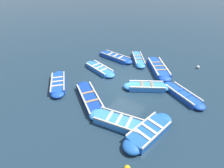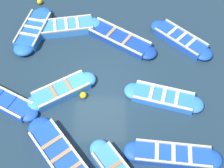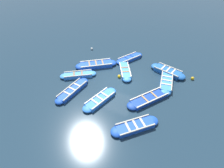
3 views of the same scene
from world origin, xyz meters
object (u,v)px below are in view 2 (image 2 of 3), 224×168
object	(u,v)px
boat_alongside	(173,155)
buoy_white_drifting	(40,2)
boat_outer_left	(119,38)
boat_mid_row	(62,91)
boat_near_quay	(67,27)
buoy_orange_near	(83,95)
boat_far_corner	(5,101)
boat_tucked	(181,39)
boat_end_of_row	(34,30)
boat_broadside	(62,158)
boat_outer_right	(163,97)

from	to	relation	value
boat_alongside	buoy_white_drifting	distance (m)	10.34
boat_outer_left	boat_alongside	bearing A→B (deg)	108.37
boat_mid_row	buoy_white_drifting	distance (m)	5.93
boat_near_quay	buoy_orange_near	distance (m)	4.05
boat_mid_row	boat_outer_left	xyz separation A→B (m)	(-2.36, -3.06, -0.03)
boat_far_corner	boat_outer_left	world-z (taller)	same
boat_tucked	boat_outer_left	size ratio (longest dim) A/B	0.80
boat_tucked	boat_alongside	xyz separation A→B (m)	(0.98, 5.74, -0.00)
boat_end_of_row	boat_far_corner	xyz separation A→B (m)	(0.54, 3.99, -0.05)
boat_near_quay	boat_end_of_row	size ratio (longest dim) A/B	1.03
boat_mid_row	boat_alongside	xyz separation A→B (m)	(-4.28, 2.74, -0.02)
boat_far_corner	buoy_white_drifting	world-z (taller)	boat_far_corner
boat_tucked	boat_mid_row	bearing A→B (deg)	29.68
boat_alongside	buoy_orange_near	bearing A→B (deg)	-37.22
boat_end_of_row	boat_broadside	xyz separation A→B (m)	(-2.01, 6.39, -0.01)
boat_mid_row	buoy_orange_near	distance (m)	0.91
boat_mid_row	boat_end_of_row	bearing A→B (deg)	-64.07
boat_tucked	buoy_orange_near	world-z (taller)	boat_tucked
boat_end_of_row	boat_broadside	distance (m)	6.70
boat_mid_row	boat_far_corner	distance (m)	2.30
boat_tucked	buoy_white_drifting	world-z (taller)	boat_tucked
boat_alongside	boat_end_of_row	world-z (taller)	boat_end_of_row
boat_outer_left	buoy_orange_near	size ratio (longest dim) A/B	13.62
boat_broadside	boat_outer_left	xyz separation A→B (m)	(-2.05, -5.95, -0.04)
boat_near_quay	boat_broadside	size ratio (longest dim) A/B	0.96
boat_tucked	boat_outer_right	bearing A→B (deg)	71.43
boat_mid_row	boat_broadside	size ratio (longest dim) A/B	0.84
boat_outer_right	boat_far_corner	distance (m)	6.42
boat_tucked	boat_outer_left	distance (m)	2.90
boat_mid_row	boat_end_of_row	world-z (taller)	boat_end_of_row
boat_near_quay	boat_alongside	world-z (taller)	boat_near_quay
boat_near_quay	boat_alongside	xyz separation A→B (m)	(-4.43, 6.49, -0.02)
boat_mid_row	boat_end_of_row	xyz separation A→B (m)	(1.70, -3.50, 0.02)
boat_far_corner	buoy_orange_near	size ratio (longest dim) A/B	11.32
boat_mid_row	buoy_white_drifting	world-z (taller)	boat_mid_row
boat_tucked	boat_alongside	world-z (taller)	boat_tucked
boat_near_quay	buoy_orange_near	xyz separation A→B (m)	(-1.04, 3.92, -0.04)
boat_outer_right	buoy_white_drifting	world-z (taller)	boat_outer_right
boat_mid_row	boat_end_of_row	distance (m)	3.89
boat_near_quay	boat_tucked	xyz separation A→B (m)	(-5.40, 0.75, -0.02)
boat_broadside	boat_end_of_row	bearing A→B (deg)	-72.51
boat_mid_row	boat_alongside	size ratio (longest dim) A/B	0.85
boat_outer_right	boat_mid_row	bearing A→B (deg)	-3.51
boat_tucked	boat_end_of_row	xyz separation A→B (m)	(6.96, -0.50, 0.04)
boat_outer_right	buoy_white_drifting	bearing A→B (deg)	-45.11
boat_tucked	boat_mid_row	xyz separation A→B (m)	(5.26, 3.00, 0.02)
boat_outer_right	boat_end_of_row	world-z (taller)	boat_end_of_row
boat_tucked	boat_broadside	bearing A→B (deg)	49.96
boat_mid_row	boat_alongside	world-z (taller)	boat_mid_row
boat_near_quay	buoy_white_drifting	xyz separation A→B (m)	(1.59, -1.92, -0.05)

